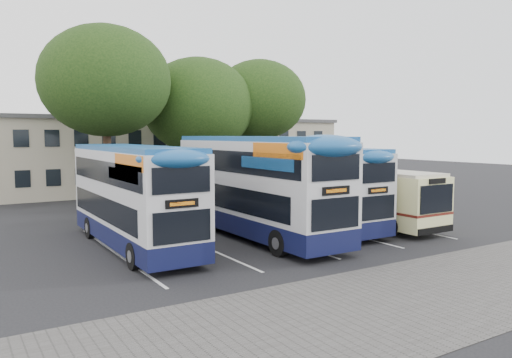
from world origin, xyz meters
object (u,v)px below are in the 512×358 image
at_px(bus_dd_left, 133,192).
at_px(tree_right, 259,100).
at_px(bus_single, 359,192).
at_px(lamp_post, 265,131).
at_px(tree_mid, 198,106).
at_px(bus_dd_mid, 255,182).
at_px(bus_dd_right, 307,183).
at_px(tree_left, 105,81).

bearing_deg(bus_dd_left, tree_right, 41.40).
distance_m(tree_right, bus_single, 14.37).
bearing_deg(bus_single, lamp_post, 76.21).
distance_m(tree_mid, bus_single, 14.60).
height_order(tree_mid, tree_right, tree_right).
distance_m(tree_right, bus_dd_left, 19.39).
height_order(lamp_post, tree_right, tree_right).
xyz_separation_m(bus_dd_mid, bus_single, (6.60, 0.15, -0.90)).
xyz_separation_m(tree_mid, tree_right, (5.06, -0.25, 0.58)).
relative_size(tree_mid, tree_right, 0.98).
relative_size(bus_dd_mid, bus_dd_right, 1.13).
height_order(tree_right, bus_single, tree_right).
relative_size(bus_dd_left, bus_dd_right, 1.04).
bearing_deg(tree_right, bus_dd_left, -138.60).
distance_m(tree_left, tree_mid, 7.35).
relative_size(tree_mid, bus_dd_right, 1.04).
xyz_separation_m(tree_mid, bus_dd_left, (-8.98, -12.63, -4.47)).
height_order(lamp_post, bus_dd_mid, lamp_post).
relative_size(lamp_post, tree_mid, 0.88).
distance_m(lamp_post, bus_dd_mid, 18.46).
bearing_deg(bus_dd_left, bus_dd_mid, -8.25).
relative_size(bus_dd_left, bus_dd_mid, 0.92).
bearing_deg(tree_mid, bus_dd_mid, -104.37).
relative_size(lamp_post, bus_dd_left, 0.88).
bearing_deg(tree_right, bus_single, -98.32).
bearing_deg(bus_dd_right, lamp_post, 64.94).
bearing_deg(bus_dd_left, bus_dd_right, -0.78).
height_order(bus_dd_mid, bus_dd_right, bus_dd_mid).
distance_m(bus_dd_left, bus_single, 12.17).
bearing_deg(tree_right, lamp_post, 47.70).
bearing_deg(bus_single, bus_dd_right, 170.19).
relative_size(tree_left, bus_dd_right, 1.16).
relative_size(lamp_post, bus_dd_mid, 0.81).
bearing_deg(bus_single, bus_dd_left, 176.90).
bearing_deg(bus_dd_mid, lamp_post, 55.82).
distance_m(tree_right, bus_dd_right, 14.41).
relative_size(tree_left, tree_right, 1.09).
xyz_separation_m(tree_mid, bus_single, (3.16, -13.29, -5.16)).
bearing_deg(bus_dd_right, tree_right, 68.25).
xyz_separation_m(lamp_post, tree_left, (-13.88, -3.42, 2.94)).
distance_m(tree_left, bus_single, 16.68).
bearing_deg(bus_dd_right, bus_dd_mid, -169.07).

